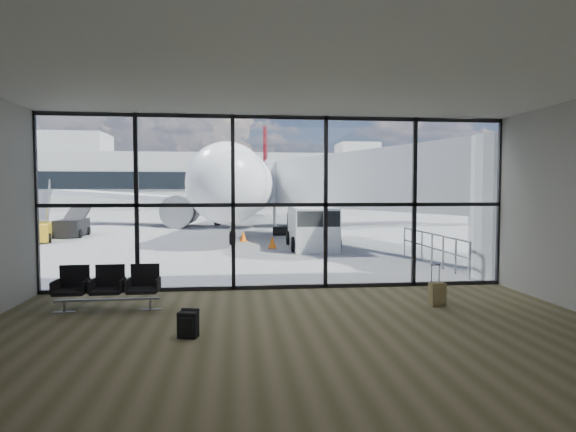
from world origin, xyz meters
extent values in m
plane|color=slate|center=(0.00, 40.00, 0.00)|extent=(220.00, 220.00, 0.00)
cube|color=brown|center=(0.00, -4.00, 0.01)|extent=(12.00, 8.00, 0.01)
cube|color=silver|center=(0.00, -4.00, 4.50)|extent=(12.00, 8.00, 0.02)
cube|color=#B0B0AB|center=(0.00, -8.00, 2.25)|extent=(12.00, 0.02, 4.50)
cube|color=white|center=(0.00, 0.00, 2.25)|extent=(12.00, 0.04, 4.50)
cube|color=black|center=(0.00, 0.00, 0.06)|extent=(12.00, 0.12, 0.10)
cube|color=black|center=(0.00, 0.00, 2.20)|extent=(12.00, 0.12, 0.10)
cube|color=black|center=(0.00, 0.00, 4.44)|extent=(12.00, 0.12, 0.10)
cube|color=black|center=(-6.00, 0.00, 2.25)|extent=(0.10, 0.12, 4.50)
cube|color=black|center=(-3.60, 0.00, 2.25)|extent=(0.10, 0.12, 4.50)
cube|color=black|center=(-1.20, 0.00, 2.25)|extent=(0.10, 0.12, 4.50)
cube|color=black|center=(1.20, 0.00, 2.25)|extent=(0.10, 0.12, 4.50)
cube|color=black|center=(3.60, 0.00, 2.25)|extent=(0.10, 0.12, 4.50)
cube|color=black|center=(6.00, 0.00, 2.25)|extent=(0.10, 0.12, 4.50)
cylinder|color=#AAACAF|center=(7.20, 1.00, 2.10)|extent=(2.80, 2.80, 4.20)
cube|color=#AAACAF|center=(4.55, 8.00, 3.00)|extent=(7.45, 14.81, 2.40)
cube|color=#AAACAF|center=(1.90, 15.00, 3.00)|extent=(2.60, 2.20, 2.60)
cylinder|color=gray|center=(1.10, 15.00, 0.90)|extent=(0.20, 0.20, 1.80)
cylinder|color=gray|center=(2.70, 15.00, 0.90)|extent=(0.20, 0.20, 1.80)
cylinder|color=black|center=(1.90, 15.00, 0.25)|extent=(1.80, 0.56, 0.56)
cylinder|color=gray|center=(5.60, 0.80, 0.55)|extent=(0.06, 0.06, 1.10)
cylinder|color=gray|center=(5.60, 1.70, 0.55)|extent=(0.06, 0.06, 1.10)
cylinder|color=gray|center=(5.60, 2.60, 0.55)|extent=(0.06, 0.06, 1.10)
cylinder|color=gray|center=(5.60, 3.50, 0.55)|extent=(0.06, 0.06, 1.10)
cylinder|color=gray|center=(5.60, 4.40, 0.55)|extent=(0.06, 0.06, 1.10)
cylinder|color=gray|center=(5.60, 5.30, 0.55)|extent=(0.06, 0.06, 1.10)
cylinder|color=gray|center=(5.60, 6.20, 0.55)|extent=(0.06, 0.06, 1.10)
cylinder|color=gray|center=(5.60, 3.50, 1.08)|extent=(0.06, 5.40, 0.06)
cylinder|color=gray|center=(5.60, 3.50, 0.60)|extent=(0.06, 5.40, 0.06)
cube|color=#ADADA8|center=(0.00, 62.00, 4.00)|extent=(80.00, 12.00, 8.00)
cube|color=black|center=(0.00, 55.90, 4.00)|extent=(80.00, 0.20, 2.40)
cube|color=#ADADA8|center=(-25.00, 62.00, 9.50)|extent=(10.00, 8.00, 3.00)
cube|color=#ADADA8|center=(18.00, 62.00, 9.00)|extent=(6.00, 6.00, 2.00)
cylinder|color=#382619|center=(-39.00, 72.00, 1.53)|extent=(0.50, 0.50, 3.06)
sphere|color=black|center=(-39.00, 72.00, 5.27)|extent=(5.61, 5.61, 5.61)
cylinder|color=#382619|center=(-33.00, 72.00, 1.71)|extent=(0.50, 0.50, 3.42)
sphere|color=black|center=(-33.00, 72.00, 5.89)|extent=(6.27, 6.27, 6.27)
cylinder|color=#382619|center=(-27.00, 72.00, 1.35)|extent=(0.50, 0.50, 2.70)
sphere|color=black|center=(-27.00, 72.00, 4.65)|extent=(4.95, 4.95, 4.95)
cylinder|color=#382619|center=(-21.00, 72.00, 1.53)|extent=(0.50, 0.50, 3.06)
sphere|color=black|center=(-21.00, 72.00, 5.27)|extent=(5.61, 5.61, 5.61)
cylinder|color=#382619|center=(-15.00, 72.00, 1.71)|extent=(0.50, 0.50, 3.42)
sphere|color=black|center=(-15.00, 72.00, 5.89)|extent=(6.27, 6.27, 6.27)
cube|color=gray|center=(-3.86, -1.89, 0.25)|extent=(2.17, 0.11, 0.04)
cube|color=black|center=(-4.60, -1.90, 0.43)|extent=(0.62, 0.58, 0.08)
cube|color=black|center=(-4.61, -1.62, 0.69)|extent=(0.61, 0.08, 0.54)
cube|color=black|center=(-3.86, -1.89, 0.43)|extent=(0.62, 0.58, 0.08)
cube|color=black|center=(-3.86, -1.61, 0.69)|extent=(0.61, 0.08, 0.54)
cube|color=black|center=(-3.12, -1.87, 0.43)|extent=(0.62, 0.58, 0.08)
cube|color=black|center=(-3.12, -1.60, 0.69)|extent=(0.61, 0.08, 0.54)
cylinder|color=gray|center=(-4.75, -1.90, 0.12)|extent=(0.06, 0.06, 0.25)
cylinder|color=gray|center=(-2.97, -1.87, 0.12)|extent=(0.06, 0.06, 0.25)
cube|color=black|center=(-1.97, -3.97, 0.23)|extent=(0.38, 0.29, 0.46)
cube|color=black|center=(-2.01, -4.09, 0.23)|extent=(0.28, 0.14, 0.31)
cylinder|color=black|center=(-1.94, -3.87, 0.46)|extent=(0.32, 0.17, 0.08)
cube|color=olive|center=(3.29, -2.25, 0.27)|extent=(0.36, 0.25, 0.51)
cube|color=olive|center=(3.31, -2.36, 0.27)|extent=(0.28, 0.07, 0.38)
cylinder|color=gray|center=(3.19, -2.17, 0.70)|extent=(0.02, 0.02, 0.42)
cylinder|color=gray|center=(3.38, -2.15, 0.70)|extent=(0.02, 0.02, 0.42)
cube|color=black|center=(3.28, -2.16, 0.91)|extent=(0.23, 0.06, 0.02)
cylinder|color=black|center=(3.19, -2.17, 0.03)|extent=(0.04, 0.06, 0.06)
cylinder|color=black|center=(3.38, -2.15, 0.03)|extent=(0.04, 0.06, 0.06)
cylinder|color=white|center=(0.18, 23.08, 2.90)|extent=(6.92, 29.22, 3.58)
sphere|color=white|center=(-1.50, 8.68, 2.90)|extent=(3.58, 3.58, 3.58)
cone|color=white|center=(2.15, 39.89, 3.19)|extent=(4.23, 6.18, 3.58)
cube|color=black|center=(-1.44, 9.26, 3.38)|extent=(2.25, 1.40, 0.48)
cube|color=white|center=(-7.87, 25.00, 2.08)|extent=(14.55, 9.04, 1.15)
cylinder|color=black|center=(-4.92, 22.71, 1.11)|extent=(2.40, 3.50, 2.03)
cube|color=white|center=(-0.98, 39.77, 3.29)|extent=(5.59, 3.35, 0.17)
cube|color=white|center=(8.46, 23.09, 2.08)|extent=(14.87, 6.07, 1.15)
cylinder|color=black|center=(5.06, 21.54, 1.11)|extent=(2.40, 3.50, 2.03)
cube|color=white|center=(5.17, 39.05, 3.29)|extent=(5.46, 2.23, 0.17)
cube|color=#5D0D14|center=(2.15, 39.89, 6.38)|extent=(0.72, 3.68, 5.80)
cylinder|color=gray|center=(-1.28, 10.60, 0.68)|extent=(0.19, 0.19, 1.35)
cylinder|color=black|center=(-1.28, 10.60, 0.34)|extent=(0.32, 0.70, 0.68)
cylinder|color=black|center=(-2.45, 23.88, 0.44)|extent=(0.54, 0.97, 0.93)
cylinder|color=black|center=(2.93, 23.25, 0.44)|extent=(0.54, 0.97, 0.93)
cube|color=silver|center=(2.27, 8.85, 0.92)|extent=(1.98, 4.29, 1.84)
cube|color=black|center=(2.21, 7.28, 1.43)|extent=(1.79, 1.16, 0.64)
cylinder|color=black|center=(1.30, 7.50, 0.32)|extent=(0.25, 0.65, 0.64)
cylinder|color=black|center=(3.14, 7.43, 0.32)|extent=(0.25, 0.65, 0.64)
cylinder|color=black|center=(1.39, 10.26, 0.32)|extent=(0.25, 0.65, 0.64)
cylinder|color=black|center=(3.23, 10.20, 0.32)|extent=(0.25, 0.65, 0.64)
cube|color=black|center=(-10.27, 15.71, 0.51)|extent=(1.43, 2.83, 0.92)
cube|color=black|center=(-10.32, 16.81, 1.20)|extent=(1.22, 2.36, 0.95)
cylinder|color=black|center=(-10.87, 14.75, 0.23)|extent=(0.21, 0.47, 0.46)
cylinder|color=black|center=(-9.58, 14.81, 0.23)|extent=(0.21, 0.47, 0.46)
cylinder|color=black|center=(-10.96, 16.60, 0.23)|extent=(0.21, 0.47, 0.46)
cylinder|color=black|center=(-9.67, 16.66, 0.23)|extent=(0.21, 0.47, 0.46)
cube|color=#BC8B16|center=(-11.40, 13.16, 0.49)|extent=(2.50, 3.39, 0.86)
cube|color=gray|center=(-11.64, 13.99, 1.73)|extent=(2.13, 2.77, 1.60)
cylinder|color=black|center=(-11.94, 11.88, 0.24)|extent=(0.34, 0.52, 0.48)
cylinder|color=black|center=(-10.27, 12.36, 0.24)|extent=(0.34, 0.52, 0.48)
cylinder|color=black|center=(-12.53, 13.96, 0.24)|extent=(0.34, 0.52, 0.48)
cylinder|color=black|center=(-10.87, 14.43, 0.24)|extent=(0.34, 0.52, 0.48)
cube|color=orange|center=(-0.75, 11.93, 0.01)|extent=(0.39, 0.39, 0.03)
cone|color=orange|center=(-0.75, 11.93, 0.28)|extent=(0.37, 0.37, 0.55)
cube|color=orange|center=(0.50, 9.00, 0.01)|extent=(0.39, 0.39, 0.03)
cone|color=orange|center=(0.50, 9.00, 0.28)|extent=(0.37, 0.37, 0.56)
cube|color=orange|center=(2.53, 16.30, 0.02)|extent=(0.43, 0.43, 0.03)
cone|color=orange|center=(2.53, 16.30, 0.30)|extent=(0.41, 0.41, 0.61)
camera|label=1|loc=(-1.15, -12.36, 2.56)|focal=30.00mm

